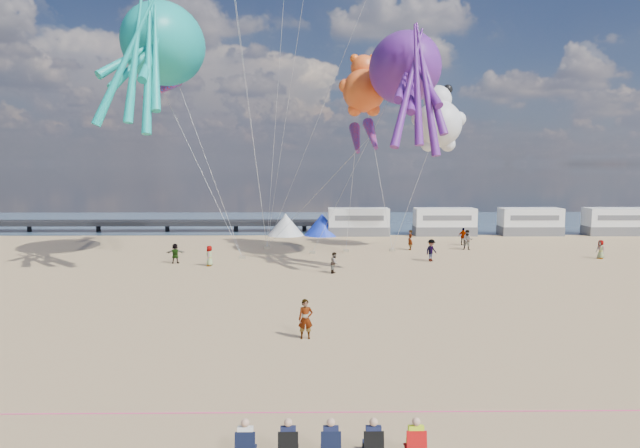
{
  "coord_description": "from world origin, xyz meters",
  "views": [
    {
      "loc": [
        0.95,
        -22.23,
        7.8
      ],
      "look_at": [
        1.32,
        6.0,
        4.83
      ],
      "focal_mm": 32.0,
      "sensor_mm": 36.0,
      "label": 1
    }
  ],
  "objects": [
    {
      "name": "beachgoer_0",
      "position": [
        -6.98,
        21.17,
        0.79
      ],
      "size": [
        0.41,
        0.6,
        1.57
      ],
      "primitive_type": "imported",
      "rotation": [
        0.0,
        0.0,
        4.65
      ],
      "color": "#7F6659",
      "rests_on": "ground"
    },
    {
      "name": "kite_teddy_orange",
      "position": [
        5.38,
        27.47,
        14.08
      ],
      "size": [
        5.07,
        4.85,
        6.33
      ],
      "primitive_type": null,
      "rotation": [
        0.0,
        0.0,
        0.15
      ],
      "color": "#FF5E21"
    },
    {
      "name": "sandbag_e",
      "position": [
        -3.3,
        30.27,
        0.11
      ],
      "size": [
        0.5,
        0.35,
        0.22
      ],
      "primitive_type": "cube",
      "color": "gray",
      "rests_on": "ground"
    },
    {
      "name": "beachgoer_2",
      "position": [
        10.53,
        23.07,
        0.89
      ],
      "size": [
        1.1,
        1.07,
        1.79
      ],
      "primitive_type": "imported",
      "rotation": [
        0.0,
        0.0,
        0.67
      ],
      "color": "#7F6659",
      "rests_on": "ground"
    },
    {
      "name": "beachgoer_5",
      "position": [
        9.86,
        29.21,
        0.91
      ],
      "size": [
        0.76,
        1.75,
        1.83
      ],
      "primitive_type": "imported",
      "rotation": [
        0.0,
        0.0,
        4.85
      ],
      "color": "#7F6659",
      "rests_on": "ground"
    },
    {
      "name": "beachgoer_6",
      "position": [
        24.82,
        24.12,
        0.78
      ],
      "size": [
        0.58,
        0.68,
        1.57
      ],
      "primitive_type": "imported",
      "rotation": [
        0.0,
        0.0,
        5.14
      ],
      "color": "#7F6659",
      "rests_on": "ground"
    },
    {
      "name": "rope_line",
      "position": [
        0.0,
        -5.0,
        0.02
      ],
      "size": [
        34.0,
        0.03,
        0.03
      ],
      "primitive_type": "cylinder",
      "rotation": [
        0.0,
        1.57,
        0.0
      ],
      "color": "#F2338C",
      "rests_on": "ground"
    },
    {
      "name": "windsock_mid",
      "position": [
        4.71,
        27.09,
        9.95
      ],
      "size": [
        1.08,
        5.35,
        5.33
      ],
      "primitive_type": null,
      "rotation": [
        0.0,
        0.0,
        -0.01
      ],
      "color": "red"
    },
    {
      "name": "windsock_right",
      "position": [
        5.54,
        22.11,
        10.05
      ],
      "size": [
        1.15,
        4.5,
        4.46
      ],
      "primitive_type": null,
      "rotation": [
        0.0,
        0.0,
        0.06
      ],
      "color": "red"
    },
    {
      "name": "cooler_navy",
      "position": [
        2.5,
        -7.46,
        0.15
      ],
      "size": [
        0.38,
        0.28,
        0.3
      ],
      "primitive_type": "cube",
      "color": "#151E43",
      "rests_on": "ground"
    },
    {
      "name": "motorhome_1",
      "position": [
        15.5,
        40.0,
        1.5
      ],
      "size": [
        6.6,
        2.5,
        3.0
      ],
      "primitive_type": "cube",
      "color": "silver",
      "rests_on": "ground"
    },
    {
      "name": "beachgoer_7",
      "position": [
        2.53,
        18.14,
        0.76
      ],
      "size": [
        0.68,
        0.85,
        1.52
      ],
      "primitive_type": "imported",
      "rotation": [
        0.0,
        0.0,
        1.27
      ],
      "color": "#7F6659",
      "rests_on": "ground"
    },
    {
      "name": "standing_person",
      "position": [
        0.63,
        2.69,
        0.9
      ],
      "size": [
        0.68,
        0.47,
        1.8
      ],
      "primitive_type": "imported",
      "rotation": [
        0.0,
        0.0,
        0.06
      ],
      "color": "tan",
      "rests_on": "ground"
    },
    {
      "name": "spectator_row",
      "position": [
        1.41,
        -8.09,
        0.65
      ],
      "size": [
        6.1,
        0.9,
        1.3
      ],
      "primitive_type": null,
      "color": "black",
      "rests_on": "ground"
    },
    {
      "name": "pier",
      "position": [
        -28.0,
        44.0,
        1.0
      ],
      "size": [
        60.0,
        3.0,
        0.5
      ],
      "primitive_type": "cube",
      "color": "black",
      "rests_on": "ground"
    },
    {
      "name": "kite_octopus_purple",
      "position": [
        8.19,
        23.34,
        15.28
      ],
      "size": [
        5.41,
        11.0,
        12.2
      ],
      "primitive_type": null,
      "rotation": [
        0.0,
        0.0,
        0.08
      ],
      "color": "#5B207F"
    },
    {
      "name": "motorhome_0",
      "position": [
        6.0,
        40.0,
        1.5
      ],
      "size": [
        6.6,
        2.5,
        3.0
      ],
      "primitive_type": "cube",
      "color": "silver",
      "rests_on": "ground"
    },
    {
      "name": "motorhome_3",
      "position": [
        34.5,
        40.0,
        1.5
      ],
      "size": [
        6.6,
        2.5,
        3.0
      ],
      "primitive_type": "cube",
      "color": "silver",
      "rests_on": "ground"
    },
    {
      "name": "kite_octopus_teal",
      "position": [
        -10.63,
        23.56,
        17.11
      ],
      "size": [
        8.82,
        12.29,
        12.91
      ],
      "primitive_type": null,
      "rotation": [
        0.0,
        0.0,
        -0.4
      ],
      "color": "#12A197"
    },
    {
      "name": "windsock_left",
      "position": [
        -12.03,
        27.97,
        14.29
      ],
      "size": [
        2.39,
        6.84,
        6.76
      ],
      "primitive_type": null,
      "rotation": [
        0.0,
        0.0,
        -0.2
      ],
      "color": "red"
    },
    {
      "name": "beachgoer_4",
      "position": [
        -9.91,
        22.43,
        0.79
      ],
      "size": [
        0.95,
        0.44,
        1.59
      ],
      "primitive_type": "imported",
      "rotation": [
        0.0,
        0.0,
        3.2
      ],
      "color": "#7F6659",
      "rests_on": "ground"
    },
    {
      "name": "ground",
      "position": [
        0.0,
        0.0,
        0.0
      ],
      "size": [
        120.0,
        120.0,
        0.0
      ],
      "primitive_type": "plane",
      "color": "tan",
      "rests_on": "ground"
    },
    {
      "name": "sandbag_b",
      "position": [
        0.95,
        27.04,
        0.11
      ],
      "size": [
        0.5,
        0.35,
        0.22
      ],
      "primitive_type": "cube",
      "color": "gray",
      "rests_on": "ground"
    },
    {
      "name": "motorhome_2",
      "position": [
        25.0,
        40.0,
        1.5
      ],
      "size": [
        6.6,
        2.5,
        3.0
      ],
      "primitive_type": "cube",
      "color": "silver",
      "rests_on": "ground"
    },
    {
      "name": "tent_white",
      "position": [
        -2.0,
        40.0,
        1.2
      ],
      "size": [
        4.0,
        4.0,
        2.4
      ],
      "primitive_type": "cone",
      "color": "white",
      "rests_on": "ground"
    },
    {
      "name": "sandbag_d",
      "position": [
        3.95,
        28.17,
        0.11
      ],
      "size": [
        0.5,
        0.35,
        0.22
      ],
      "primitive_type": "cube",
      "color": "gray",
      "rests_on": "ground"
    },
    {
      "name": "sandbag_a",
      "position": [
        -4.9,
        24.49,
        0.11
      ],
      "size": [
        0.5,
        0.35,
        0.22
      ],
      "primitive_type": "cube",
      "color": "gray",
      "rests_on": "ground"
    },
    {
      "name": "sandbag_c",
      "position": [
        8.15,
        28.49,
        0.11
      ],
      "size": [
        0.5,
        0.35,
        0.22
      ],
      "primitive_type": "cube",
      "color": "gray",
      "rests_on": "ground"
    },
    {
      "name": "water",
      "position": [
        0.0,
        55.0,
        0.02
      ],
      "size": [
        120.0,
        120.0,
        0.0
      ],
      "primitive_type": "plane",
      "color": "#375069",
      "rests_on": "ground"
    },
    {
      "name": "kite_panda",
      "position": [
        12.08,
        28.47,
        11.32
      ],
      "size": [
        6.4,
        6.24,
        7.01
      ],
      "primitive_type": null,
      "rotation": [
        0.0,
        0.0,
        0.4
      ],
      "color": "silver"
    },
    {
      "name": "beachgoer_1",
      "position": [
        15.12,
        29.11,
        0.92
      ],
      "size": [
        1.02,
        0.81,
        1.84
      ],
      "primitive_type": "imported",
      "rotation": [
        0.0,
        0.0,
        6.0
      ],
      "color": "#7F6659",
      "rests_on": "ground"
    },
    {
      "name": "beachgoer_3",
      "position": [
        15.52,
        32.14,
        0.85
      ],
      "size": [
        1.26,
        1.03,
        1.69
      ],
      "primitive_type": "imported",
      "rotation": [
        0.0,
        0.0,
        2.71
      ],
      "color": "#7F6659",
      "rests_on": "ground"
    },
    {
      "name": "tent_blue",
      "position": [
        2.0,
        40.0,
        1.2
      ],
      "size": [
        4.0,
        4.0,
        2.4
      ],
      "primitive_type": "cone",
      "color": "#1933CC",
      "rests_on": "ground"
    }
  ]
}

